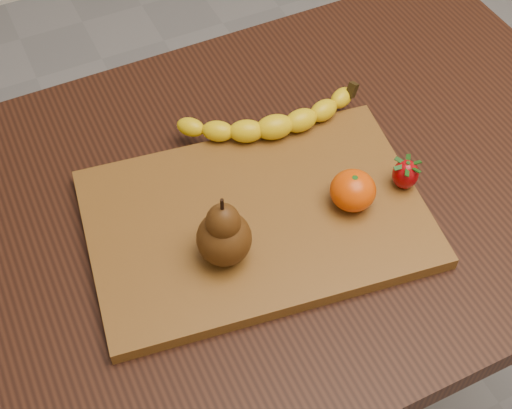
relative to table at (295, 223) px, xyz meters
name	(u,v)px	position (x,y,z in m)	size (l,w,h in m)	color
ground	(282,400)	(0.00, 0.00, -0.66)	(3.50, 3.50, 0.00)	slate
table	(295,223)	(0.00, 0.00, 0.00)	(1.00, 0.70, 0.76)	black
cutting_board	(256,218)	(-0.09, -0.04, 0.11)	(0.45, 0.30, 0.02)	brown
banana	(275,127)	(0.00, 0.08, 0.14)	(0.23, 0.06, 0.04)	yellow
pear	(224,229)	(-0.15, -0.08, 0.17)	(0.07, 0.07, 0.11)	#44240A
mandarin	(353,190)	(0.04, -0.08, 0.14)	(0.06, 0.06, 0.05)	#D14002
strawberry	(406,173)	(0.12, -0.08, 0.14)	(0.04, 0.04, 0.05)	#900307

